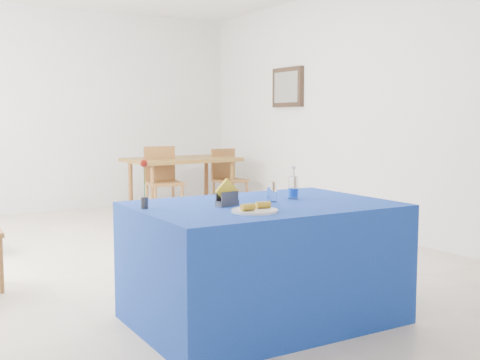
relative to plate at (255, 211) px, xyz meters
name	(u,v)px	position (x,y,z in m)	size (l,w,h in m)	color
floor	(165,261)	(0.34, 2.07, -0.77)	(7.00, 7.00, 0.00)	beige
room_shell	(163,67)	(0.34, 2.07, 0.98)	(7.00, 7.00, 7.00)	silver
picture_frame	(288,87)	(2.81, 3.67, 0.93)	(0.06, 0.64, 0.52)	black
picture_art	(286,87)	(2.78, 3.67, 0.93)	(0.02, 0.52, 0.40)	#998C66
plate	(255,211)	(0.00, 0.00, 0.00)	(0.27, 0.27, 0.01)	silver
drinking_glass	(272,192)	(0.32, 0.31, 0.06)	(0.06, 0.06, 0.13)	silver
salt_shaker	(228,199)	(-0.01, 0.30, 0.04)	(0.03, 0.03, 0.09)	slate
pepper_shaker	(226,199)	(-0.02, 0.30, 0.04)	(0.03, 0.03, 0.09)	slate
blue_table	(263,262)	(0.23, 0.27, -0.39)	(1.60, 1.10, 0.76)	navy
water_bottle	(293,188)	(0.52, 0.36, 0.06)	(0.07, 0.07, 0.21)	silver
napkin_holder	(227,198)	(-0.02, 0.29, 0.04)	(0.16, 0.09, 0.17)	#3A393E
rose_vase	(144,185)	(-0.50, 0.44, 0.13)	(0.05, 0.05, 0.30)	#232328
oak_table	(181,163)	(1.66, 4.56, -0.09)	(1.49, 1.01, 0.76)	brown
chair_bg_left	(162,177)	(1.27, 4.30, -0.23)	(0.45, 0.45, 0.93)	brown
chair_bg_right	(227,175)	(2.30, 4.42, -0.27)	(0.42, 0.42, 0.87)	brown
banana_pieces	(256,206)	(0.01, 0.00, 0.03)	(0.21, 0.08, 0.04)	yellow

